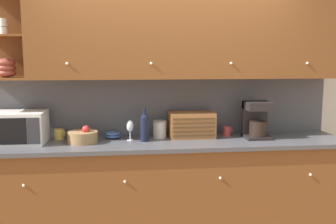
% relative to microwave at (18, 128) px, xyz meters
% --- Properties ---
extents(ground_plane, '(24.00, 24.00, 0.00)m').
position_rel_microwave_xyz_m(ground_plane, '(1.44, 0.27, -1.09)').
color(ground_plane, '#896647').
extents(wall_back, '(5.91, 0.06, 2.60)m').
position_rel_microwave_xyz_m(wall_back, '(1.44, 0.30, 0.21)').
color(wall_back, beige).
rests_on(wall_back, ground_plane).
extents(counter_unit, '(3.53, 0.68, 0.94)m').
position_rel_microwave_xyz_m(counter_unit, '(1.44, -0.06, -0.62)').
color(counter_unit, brown).
rests_on(counter_unit, ground_plane).
extents(backsplash_panel, '(3.51, 0.01, 0.61)m').
position_rel_microwave_xyz_m(backsplash_panel, '(1.44, 0.26, 0.15)').
color(backsplash_panel, '#4C4C51').
rests_on(backsplash_panel, counter_unit).
extents(upper_cabinets, '(3.51, 0.39, 0.85)m').
position_rel_microwave_xyz_m(upper_cabinets, '(1.61, 0.08, 0.88)').
color(upper_cabinets, brown).
rests_on(upper_cabinets, backsplash_panel).
extents(microwave, '(0.51, 0.38, 0.30)m').
position_rel_microwave_xyz_m(microwave, '(0.00, 0.00, 0.00)').
color(microwave, silver).
rests_on(microwave, counter_unit).
extents(mug, '(0.10, 0.09, 0.10)m').
position_rel_microwave_xyz_m(mug, '(0.35, 0.13, -0.10)').
color(mug, gold).
rests_on(mug, counter_unit).
extents(fruit_basket, '(0.29, 0.29, 0.17)m').
position_rel_microwave_xyz_m(fruit_basket, '(0.60, -0.04, -0.09)').
color(fruit_basket, '#937047').
rests_on(fruit_basket, counter_unit).
extents(bowl_stack_on_counter, '(0.17, 0.17, 0.07)m').
position_rel_microwave_xyz_m(bowl_stack_on_counter, '(0.88, 0.13, -0.12)').
color(bowl_stack_on_counter, '#3D5B93').
rests_on(bowl_stack_on_counter, counter_unit).
extents(wine_glass, '(0.07, 0.07, 0.20)m').
position_rel_microwave_xyz_m(wine_glass, '(1.06, 0.00, -0.01)').
color(wine_glass, silver).
rests_on(wine_glass, counter_unit).
extents(wine_bottle, '(0.08, 0.08, 0.33)m').
position_rel_microwave_xyz_m(wine_bottle, '(1.20, -0.05, -0.00)').
color(wine_bottle, black).
rests_on(wine_bottle, counter_unit).
extents(storage_canister, '(0.14, 0.14, 0.18)m').
position_rel_microwave_xyz_m(storage_canister, '(1.36, 0.10, -0.06)').
color(storage_canister, silver).
rests_on(storage_canister, counter_unit).
extents(bread_box, '(0.46, 0.28, 0.26)m').
position_rel_microwave_xyz_m(bread_box, '(1.69, 0.08, -0.02)').
color(bread_box, '#996033').
rests_on(bread_box, counter_unit).
extents(mug_blue_second, '(0.10, 0.08, 0.10)m').
position_rel_microwave_xyz_m(mug_blue_second, '(2.07, 0.11, -0.10)').
color(mug_blue_second, '#B73D38').
rests_on(mug_blue_second, counter_unit).
extents(coffee_maker, '(0.26, 0.24, 0.37)m').
position_rel_microwave_xyz_m(coffee_maker, '(2.34, -0.03, 0.04)').
color(coffee_maker, black).
rests_on(coffee_maker, counter_unit).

